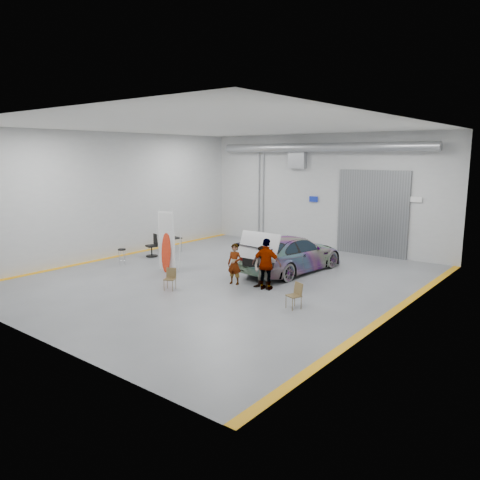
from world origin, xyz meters
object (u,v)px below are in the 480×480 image
Objects in this scene: sedan_car at (292,254)px; person_b at (263,268)px; folding_chair_far at (294,301)px; office_chair at (153,247)px; folding_chair_near at (170,283)px; person_c at (267,264)px; person_a at (235,264)px; work_table at (170,237)px; shop_stool at (122,257)px; surfboard_display at (165,246)px.

person_b is at bearing 106.01° from sedan_car.
office_chair is (-9.64, 2.47, 0.21)m from folding_chair_far.
office_chair reaches higher than folding_chair_near.
folding_chair_far is (1.95, -1.23, -0.70)m from person_c.
person_b is at bearing 14.70° from folding_chair_near.
sedan_car is 4.87× the size of office_chair.
person_a reaches higher than sedan_car.
person_a is 1.46× the size of office_chair.
work_table is at bearing 6.98° from sedan_car.
work_table is (-0.53, 3.50, 0.38)m from shop_stool.
surfboard_display is (-4.89, -0.49, 0.15)m from person_c.
sedan_car is at bearing 144.29° from folding_chair_far.
office_chair is at bearing 158.78° from person_a.
shop_stool is at bearing -7.69° from person_c.
shop_stool is at bearing -161.05° from folding_chair_far.
person_b is 0.84× the size of person_c.
office_chair is (-7.69, 1.23, -0.49)m from person_c.
sedan_car is 7.20× the size of shop_stool.
person_c is 4.92m from surfboard_display.
folding_chair_far is (2.70, -4.18, -0.50)m from sedan_car.
surfboard_display reaches higher than folding_chair_near.
sedan_car reaches higher than work_table.
folding_chair_near is (-2.62, -2.23, -0.57)m from person_b.
folding_chair_near is 4.84m from folding_chair_far.
work_table is at bearing 157.47° from person_b.
sedan_car is 1.92× the size of surfboard_display.
folding_chair_near is at bearing 24.75° from person_c.
office_chair is (-7.53, 1.23, -0.34)m from person_b.
folding_chair_far is at bearing -2.52° from shop_stool.
work_table reaches higher than folding_chair_far.
person_b reaches higher than work_table.
office_chair reaches higher than shop_stool.
folding_chair_near is (-2.78, -2.23, -0.72)m from person_c.
person_c is 2.41m from folding_chair_far.
work_table is (-7.95, 2.67, -0.22)m from person_c.
sedan_car is 5.40m from surfboard_display.
person_b is 2.03× the size of folding_chair_near.
work_table is (-3.06, 3.16, -0.37)m from surfboard_display.
shop_stool is (-7.43, -0.82, -0.60)m from person_c.
person_a is at bearing 5.97° from office_chair.
work_table is at bearing -32.59° from person_c.
work_table is (-9.91, 3.91, 0.48)m from folding_chair_far.
office_chair is (-4.90, 3.47, 0.23)m from folding_chair_near.
surfboard_display is at bearing -177.70° from person_b.
person_b is at bearing -18.94° from work_table.
person_b reaches higher than shop_stool.
person_c is 2.63× the size of shop_stool.
folding_chair_far is at bearing 3.97° from office_chair.
surfboard_display reaches higher than office_chair.
person_b reaches higher than folding_chair_far.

